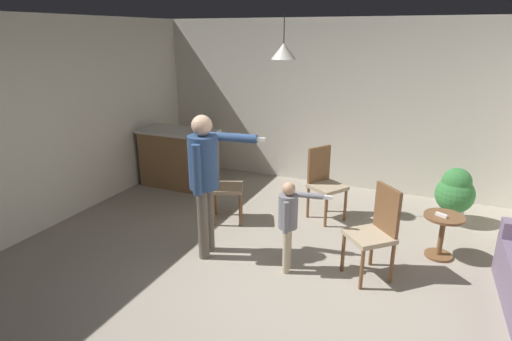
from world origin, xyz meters
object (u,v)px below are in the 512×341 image
dining_chair_centre_back (376,229)px  person_adult (205,171)px  dining_chair_near_wall (222,183)px  kitchen_counter (179,158)px  potted_plant_corner (455,193)px  person_child (289,217)px  spare_remote_on_table (441,215)px  side_table_by_couch (442,231)px  dining_chair_by_counter (324,180)px

dining_chair_centre_back → person_adult: bearing=56.5°
person_adult → dining_chair_near_wall: bearing=-171.2°
kitchen_counter → potted_plant_corner: kitchen_counter is taller
dining_chair_centre_back → person_child: bearing=64.3°
dining_chair_centre_back → potted_plant_corner: (0.79, 1.77, -0.12)m
dining_chair_near_wall → potted_plant_corner: bearing=88.3°
person_adult → spare_remote_on_table: size_ratio=12.71×
kitchen_counter → potted_plant_corner: 4.22m
side_table_by_couch → dining_chair_near_wall: dining_chair_near_wall is taller
person_adult → kitchen_counter: bearing=-147.9°
dining_chair_by_counter → dining_chair_near_wall: same height
spare_remote_on_table → potted_plant_corner: bearing=81.2°
dining_chair_by_counter → spare_remote_on_table: dining_chair_by_counter is taller
side_table_by_couch → person_adult: (-2.49, -1.02, 0.70)m
person_adult → dining_chair_by_counter: (0.96, 1.54, -0.48)m
dining_chair_centre_back → spare_remote_on_table: 0.91m
dining_chair_near_wall → person_adult: bearing=-6.4°
person_child → spare_remote_on_table: (1.48, 0.94, -0.10)m
dining_chair_centre_back → potted_plant_corner: size_ratio=1.29×
potted_plant_corner → dining_chair_by_counter: bearing=-161.9°
potted_plant_corner → person_child: bearing=-128.9°
person_adult → person_child: size_ratio=1.61×
side_table_by_couch → dining_chair_by_counter: dining_chair_by_counter is taller
side_table_by_couch → person_adult: 2.78m
kitchen_counter → dining_chair_centre_back: dining_chair_centre_back is taller
dining_chair_centre_back → spare_remote_on_table: dining_chair_centre_back is taller
side_table_by_couch → potted_plant_corner: bearing=82.7°
potted_plant_corner → person_adult: bearing=-141.6°
dining_chair_by_counter → dining_chair_near_wall: (-1.24, -0.65, 0.00)m
dining_chair_near_wall → dining_chair_centre_back: (2.11, -0.58, 0.00)m
side_table_by_couch → person_child: person_child is taller
side_table_by_couch → dining_chair_centre_back: dining_chair_centre_back is taller
kitchen_counter → spare_remote_on_table: size_ratio=9.69×
dining_chair_by_counter → potted_plant_corner: 1.75m
kitchen_counter → side_table_by_couch: size_ratio=2.42×
person_child → dining_chair_by_counter: 1.50m
kitchen_counter → side_table_by_couch: 4.16m
person_child → spare_remote_on_table: bearing=114.4°
dining_chair_near_wall → potted_plant_corner: 3.14m
dining_chair_centre_back → potted_plant_corner: bearing=-67.0°
side_table_by_couch → person_child: size_ratio=0.51×
person_child → dining_chair_by_counter: person_child is taller
dining_chair_near_wall → spare_remote_on_table: (2.73, 0.09, -0.01)m
dining_chair_by_counter → dining_chair_centre_back: same height
dining_chair_centre_back → dining_chair_near_wall: bearing=31.7°
side_table_by_couch → person_child: 1.83m
kitchen_counter → potted_plant_corner: size_ratio=1.62×
potted_plant_corner → spare_remote_on_table: bearing=-98.8°
kitchen_counter → potted_plant_corner: bearing=3.3°
person_child → dining_chair_near_wall: person_child is taller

